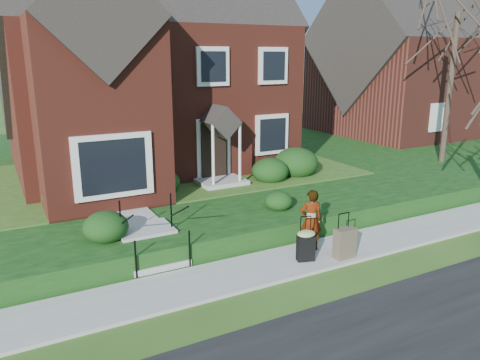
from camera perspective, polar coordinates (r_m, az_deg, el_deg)
ground at (r=11.57m, az=4.20°, el=-10.50°), size 120.00×120.00×0.00m
sidewalk at (r=11.55m, az=4.21°, el=-10.32°), size 60.00×1.60×0.08m
terrace at (r=22.42m, az=-2.02°, el=2.94°), size 44.00×20.00×0.60m
walkway at (r=14.79m, az=-14.63°, el=-2.58°), size 1.20×6.00×0.06m
main_house at (r=19.19m, az=-12.15°, el=15.53°), size 10.40×10.20×9.40m
neighbour_house at (r=29.34m, az=20.06°, el=14.65°), size 9.40×8.00×9.20m
front_steps at (r=11.97m, az=-10.89°, el=-7.37°), size 1.40×2.02×1.50m
foundation_shrubs at (r=15.67m, az=-1.71°, el=0.59°), size 9.75×4.45×1.16m
woman at (r=12.15m, az=8.64°, el=-4.84°), size 0.69×0.57×1.61m
suitcase_black at (r=11.62m, az=8.04°, el=-7.69°), size 0.56×0.50×1.13m
suitcase_olive at (r=11.97m, az=12.64°, el=-7.51°), size 0.53×0.30×1.15m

